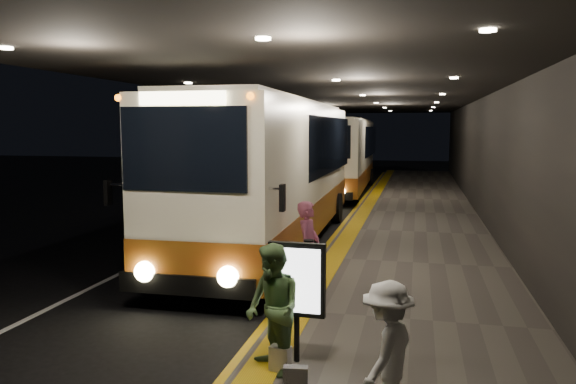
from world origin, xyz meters
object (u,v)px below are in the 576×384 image
at_px(info_sign, 297,282).
at_px(stanchion_post, 309,273).
at_px(coach_main, 274,179).
at_px(passenger_waiting_white, 387,352).
at_px(bag_polka, 296,381).
at_px(bag_plain, 280,359).
at_px(coach_second, 343,158).
at_px(passenger_waiting_green, 273,309).
at_px(passenger_boarding, 308,248).

relative_size(info_sign, stanchion_post, 1.41).
height_order(coach_main, stanchion_post, coach_main).
bearing_deg(passenger_waiting_white, bag_polka, -90.08).
distance_m(bag_plain, stanchion_post, 2.86).
distance_m(coach_second, stanchion_post, 19.04).
xyz_separation_m(coach_main, passenger_waiting_green, (2.15, -8.41, -0.90)).
xyz_separation_m(bag_polka, bag_plain, (-0.34, 0.60, -0.01)).
relative_size(passenger_boarding, bag_plain, 5.29).
height_order(coach_main, info_sign, coach_main).
distance_m(coach_main, passenger_boarding, 5.31).
distance_m(coach_second, passenger_boarding, 18.34).
bearing_deg(coach_second, stanchion_post, -85.90).
distance_m(info_sign, stanchion_post, 2.54).
distance_m(coach_second, bag_plain, 21.89).
xyz_separation_m(passenger_boarding, bag_polka, (0.65, -4.10, -0.72)).
bearing_deg(passenger_boarding, bag_polka, -165.89).
relative_size(passenger_boarding, passenger_waiting_green, 1.06).
relative_size(coach_main, stanchion_post, 10.83).
bearing_deg(coach_main, bag_plain, -76.26).
distance_m(coach_second, info_sign, 21.50).
bearing_deg(passenger_waiting_green, passenger_boarding, 140.81).
xyz_separation_m(coach_main, passenger_waiting_white, (3.66, -9.34, -0.97)).
bearing_deg(coach_second, passenger_boarding, -86.12).
bearing_deg(stanchion_post, passenger_boarding, 101.55).
xyz_separation_m(coach_second, info_sign, (2.19, -21.38, -0.49)).
bearing_deg(coach_main, coach_second, 88.02).
height_order(passenger_waiting_green, bag_plain, passenger_waiting_green).
relative_size(bag_polka, stanchion_post, 0.30).
distance_m(passenger_boarding, passenger_waiting_white, 4.79).
bearing_deg(coach_second, coach_main, -92.36).
bearing_deg(stanchion_post, coach_second, 95.67).
distance_m(coach_main, bag_polka, 9.47).
distance_m(passenger_waiting_green, info_sign, 0.53).
bearing_deg(bag_plain, coach_main, 104.93).
height_order(passenger_boarding, info_sign, passenger_boarding).
distance_m(passenger_waiting_green, bag_plain, 0.69).
height_order(coach_main, passenger_boarding, coach_main).
relative_size(bag_plain, info_sign, 0.20).
distance_m(coach_main, info_sign, 8.39).
height_order(passenger_waiting_green, info_sign, passenger_waiting_green).
relative_size(coach_main, passenger_waiting_green, 7.50).
distance_m(passenger_boarding, stanchion_post, 0.76).
xyz_separation_m(bag_polka, stanchion_post, (-0.51, 3.42, 0.41)).
relative_size(passenger_waiting_green, bag_plain, 5.01).
relative_size(coach_second, info_sign, 7.07).
xyz_separation_m(passenger_waiting_green, info_sign, (0.23, 0.39, 0.26)).
relative_size(passenger_boarding, bag_polka, 5.04).
bearing_deg(bag_polka, passenger_waiting_white, -18.25).
bearing_deg(info_sign, passenger_boarding, 99.82).
xyz_separation_m(coach_main, info_sign, (2.38, -8.02, -0.64)).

